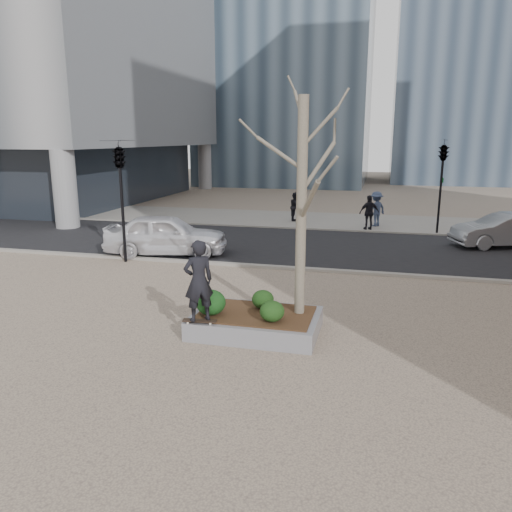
% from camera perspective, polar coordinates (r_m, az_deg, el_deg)
% --- Properties ---
extents(ground, '(120.00, 120.00, 0.00)m').
position_cam_1_polar(ground, '(12.45, -4.53, -8.23)').
color(ground, tan).
rests_on(ground, ground).
extents(street, '(60.00, 8.00, 0.02)m').
position_cam_1_polar(street, '(21.77, 3.88, 1.24)').
color(street, black).
rests_on(street, ground).
extents(far_sidewalk, '(60.00, 6.00, 0.02)m').
position_cam_1_polar(far_sidewalk, '(28.57, 6.41, 4.10)').
color(far_sidewalk, gray).
rests_on(far_sidewalk, ground).
extents(planter, '(3.00, 2.00, 0.45)m').
position_cam_1_polar(planter, '(12.10, -0.02, -7.69)').
color(planter, gray).
rests_on(planter, ground).
extents(planter_mulch, '(2.70, 1.70, 0.04)m').
position_cam_1_polar(planter_mulch, '(12.02, -0.02, -6.60)').
color(planter_mulch, '#382314').
rests_on(planter_mulch, planter).
extents(sycamore_tree, '(2.80, 2.80, 6.60)m').
position_cam_1_polar(sycamore_tree, '(11.42, 5.29, 9.37)').
color(sycamore_tree, gray).
rests_on(sycamore_tree, planter_mulch).
extents(shrub_left, '(0.71, 0.71, 0.60)m').
position_cam_1_polar(shrub_left, '(11.85, -5.19, -5.31)').
color(shrub_left, '#133E16').
rests_on(shrub_left, planter_mulch).
extents(shrub_middle, '(0.54, 0.54, 0.46)m').
position_cam_1_polar(shrub_middle, '(12.25, 0.79, -4.98)').
color(shrub_middle, black).
rests_on(shrub_middle, planter_mulch).
extents(shrub_right, '(0.57, 0.57, 0.48)m').
position_cam_1_polar(shrub_right, '(11.41, 1.85, -6.33)').
color(shrub_right, '#163310').
rests_on(shrub_right, planter_mulch).
extents(skateboard, '(0.80, 0.31, 0.08)m').
position_cam_1_polar(skateboard, '(11.54, -6.46, -7.47)').
color(skateboard, black).
rests_on(skateboard, planter).
extents(skateboarder, '(0.81, 0.77, 1.87)m').
position_cam_1_polar(skateboarder, '(11.23, -6.58, -2.83)').
color(skateboarder, black).
rests_on(skateboarder, skateboard).
extents(police_car, '(5.10, 2.93, 1.63)m').
position_cam_1_polar(police_car, '(20.09, -10.23, 2.43)').
color(police_car, white).
rests_on(police_car, street).
extents(car_silver, '(4.58, 2.87, 1.42)m').
position_cam_1_polar(car_silver, '(23.74, 26.51, 2.64)').
color(car_silver, '#95989C').
rests_on(car_silver, street).
extents(pedestrian_a, '(0.68, 0.83, 1.59)m').
position_cam_1_polar(pedestrian_a, '(28.10, 4.54, 5.65)').
color(pedestrian_a, black).
rests_on(pedestrian_a, far_sidewalk).
extents(pedestrian_b, '(1.31, 1.31, 1.82)m').
position_cam_1_polar(pedestrian_b, '(27.01, 13.57, 5.26)').
color(pedestrian_b, '#364461').
rests_on(pedestrian_b, far_sidewalk).
extents(pedestrian_c, '(1.11, 0.79, 1.75)m').
position_cam_1_polar(pedestrian_c, '(25.86, 12.82, 4.86)').
color(pedestrian_c, black).
rests_on(pedestrian_c, far_sidewalk).
extents(traffic_light_near, '(0.60, 2.48, 4.50)m').
position_cam_1_polar(traffic_light_near, '(19.11, -15.06, 5.93)').
color(traffic_light_near, black).
rests_on(traffic_light_near, ground).
extents(traffic_light_far, '(0.60, 2.48, 4.50)m').
position_cam_1_polar(traffic_light_far, '(25.80, 20.35, 7.38)').
color(traffic_light_far, black).
rests_on(traffic_light_far, ground).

